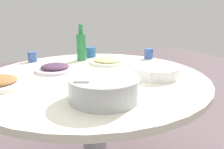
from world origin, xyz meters
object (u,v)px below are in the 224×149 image
object	(u,v)px
green_bottle	(81,46)
soup_bowl	(156,72)
tea_cup_side	(91,52)
dish_eggplant	(55,68)
rice_bowl	(104,88)
dish_noodles	(108,61)
tea_cup_far	(33,57)
tea_cup_near	(149,54)
round_dining_table	(94,99)

from	to	relation	value
green_bottle	soup_bowl	bearing A→B (deg)	23.17
tea_cup_side	dish_eggplant	bearing A→B (deg)	-48.72
rice_bowl	dish_noodles	bearing A→B (deg)	154.53
dish_noodles	tea_cup_side	distance (m)	0.25
dish_eggplant	green_bottle	size ratio (longest dim) A/B	0.89
tea_cup_far	rice_bowl	bearing A→B (deg)	12.06
soup_bowl	tea_cup_near	bearing A→B (deg)	151.03
round_dining_table	dish_eggplant	size ratio (longest dim) A/B	5.54
dish_noodles	green_bottle	bearing A→B (deg)	-141.78
dish_eggplant	tea_cup_near	xyz separation A→B (m)	(-0.05, 0.69, 0.02)
rice_bowl	dish_noodles	world-z (taller)	rice_bowl
green_bottle	tea_cup_near	world-z (taller)	green_bottle
round_dining_table	dish_noodles	world-z (taller)	dish_noodles
tea_cup_side	round_dining_table	bearing A→B (deg)	-18.74
round_dining_table	rice_bowl	distance (m)	0.39
round_dining_table	tea_cup_far	distance (m)	0.59
soup_bowl	dish_eggplant	xyz separation A→B (m)	(-0.34, -0.47, -0.01)
rice_bowl	soup_bowl	size ratio (longest dim) A/B	1.15
tea_cup_near	green_bottle	bearing A→B (deg)	-109.39
rice_bowl	green_bottle	distance (m)	0.75
rice_bowl	tea_cup_near	size ratio (longest dim) A/B	3.99
dish_eggplant	green_bottle	distance (m)	0.33
round_dining_table	soup_bowl	world-z (taller)	soup_bowl
tea_cup_near	tea_cup_side	bearing A→B (deg)	-123.81
soup_bowl	tea_cup_far	world-z (taller)	tea_cup_far
round_dining_table	soup_bowl	bearing A→B (deg)	62.53
round_dining_table	dish_noodles	xyz separation A→B (m)	(-0.24, 0.19, 0.15)
green_bottle	dish_eggplant	bearing A→B (deg)	-47.75
dish_noodles	tea_cup_far	xyz separation A→B (m)	(-0.26, -0.45, 0.02)
soup_bowl	tea_cup_side	distance (m)	0.65
soup_bowl	tea_cup_side	bearing A→B (deg)	-167.62
dish_eggplant	dish_noodles	bearing A→B (deg)	97.69
dish_noodles	tea_cup_far	size ratio (longest dim) A/B	3.45
round_dining_table	tea_cup_far	world-z (taller)	tea_cup_far
tea_cup_far	tea_cup_side	size ratio (longest dim) A/B	0.90
round_dining_table	tea_cup_near	size ratio (longest dim) A/B	16.91
tea_cup_near	tea_cup_side	distance (m)	0.43
green_bottle	tea_cup_far	xyz separation A→B (m)	(-0.10, -0.32, -0.07)
round_dining_table	tea_cup_far	bearing A→B (deg)	-152.64
tea_cup_far	green_bottle	bearing A→B (deg)	73.07
dish_eggplant	tea_cup_far	distance (m)	0.32
soup_bowl	tea_cup_far	bearing A→B (deg)	-139.47
dish_eggplant	tea_cup_side	xyz separation A→B (m)	(-0.29, 0.33, 0.02)
round_dining_table	tea_cup_near	world-z (taller)	tea_cup_near
green_bottle	tea_cup_near	bearing A→B (deg)	70.61
tea_cup_far	tea_cup_near	bearing A→B (deg)	71.62
tea_cup_near	soup_bowl	bearing A→B (deg)	-28.97
tea_cup_far	tea_cup_side	xyz separation A→B (m)	(0.02, 0.42, 0.00)
tea_cup_near	tea_cup_far	distance (m)	0.82
soup_bowl	tea_cup_side	xyz separation A→B (m)	(-0.64, -0.14, 0.01)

